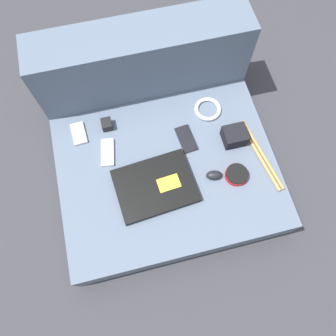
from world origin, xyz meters
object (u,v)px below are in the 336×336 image
object	(u,v)px
charger_brick	(107,124)
laptop	(155,186)
camera_pouch	(235,136)
phone_black	(186,139)
speaker_puck	(237,175)
phone_small	(79,134)
phone_silver	(108,152)
computer_mouse	(214,175)

from	to	relation	value
charger_brick	laptop	bearing A→B (deg)	-66.44
camera_pouch	charger_brick	bearing A→B (deg)	159.65
phone_black	camera_pouch	xyz separation A→B (m)	(0.20, -0.05, 0.03)
speaker_puck	phone_small	size ratio (longest dim) A/B	0.85
phone_small	charger_brick	distance (m)	0.13
camera_pouch	charger_brick	distance (m)	0.56
phone_small	charger_brick	size ratio (longest dim) A/B	2.14
speaker_puck	phone_black	bearing A→B (deg)	126.44
phone_silver	camera_pouch	world-z (taller)	camera_pouch
camera_pouch	charger_brick	world-z (taller)	camera_pouch
phone_silver	charger_brick	world-z (taller)	charger_brick
computer_mouse	phone_black	size ratio (longest dim) A/B	0.54
laptop	phone_black	size ratio (longest dim) A/B	2.51
phone_black	camera_pouch	world-z (taller)	camera_pouch
phone_silver	phone_small	distance (m)	0.16
phone_black	charger_brick	world-z (taller)	charger_brick
camera_pouch	phone_small	bearing A→B (deg)	163.98
speaker_puck	charger_brick	bearing A→B (deg)	143.22
computer_mouse	speaker_puck	distance (m)	0.09
phone_silver	charger_brick	bearing A→B (deg)	90.31
laptop	speaker_puck	distance (m)	0.34
laptop	phone_black	world-z (taller)	laptop
phone_black	phone_small	distance (m)	0.48
laptop	charger_brick	world-z (taller)	charger_brick
laptop	phone_silver	distance (m)	0.26
computer_mouse	laptop	bearing A→B (deg)	-174.25
charger_brick	computer_mouse	bearing A→B (deg)	-41.13
laptop	charger_brick	size ratio (longest dim) A/B	6.50
speaker_puck	phone_small	world-z (taller)	speaker_puck
phone_black	camera_pouch	size ratio (longest dim) A/B	1.34
laptop	phone_black	xyz separation A→B (m)	(0.18, 0.18, -0.01)
laptop	phone_silver	xyz separation A→B (m)	(-0.16, 0.20, -0.01)
laptop	camera_pouch	size ratio (longest dim) A/B	3.37
phone_small	camera_pouch	xyz separation A→B (m)	(0.66, -0.19, 0.03)
phone_black	charger_brick	size ratio (longest dim) A/B	2.59
phone_silver	phone_small	bearing A→B (deg)	141.17
camera_pouch	charger_brick	xyz separation A→B (m)	(-0.53, 0.20, -0.01)
speaker_puck	phone_black	size ratio (longest dim) A/B	0.71
speaker_puck	computer_mouse	bearing A→B (deg)	167.93
speaker_puck	charger_brick	xyz separation A→B (m)	(-0.48, 0.36, 0.00)
phone_silver	phone_black	size ratio (longest dim) A/B	0.99
laptop	phone_small	size ratio (longest dim) A/B	3.03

